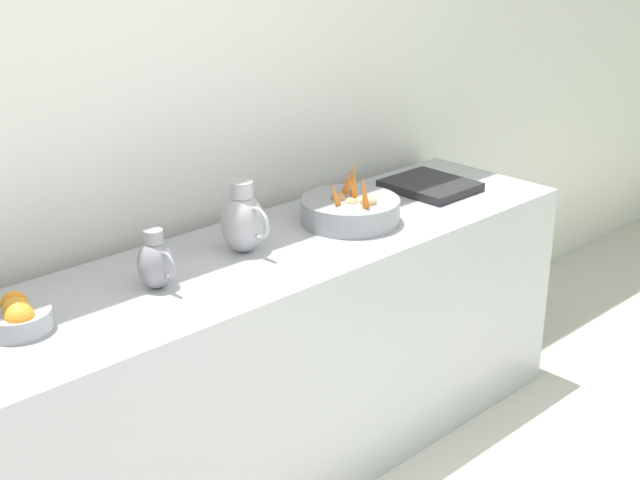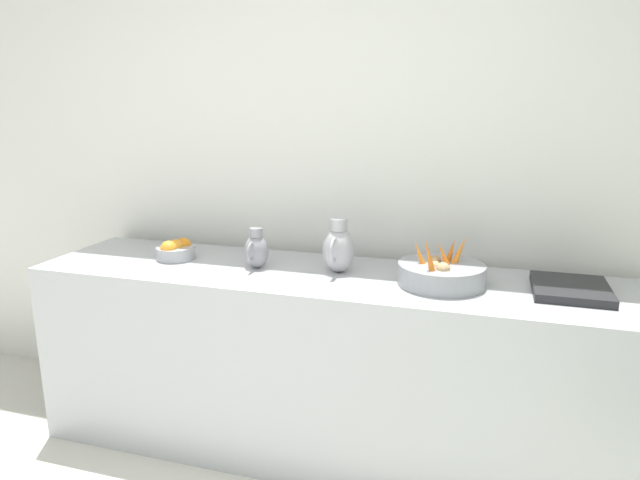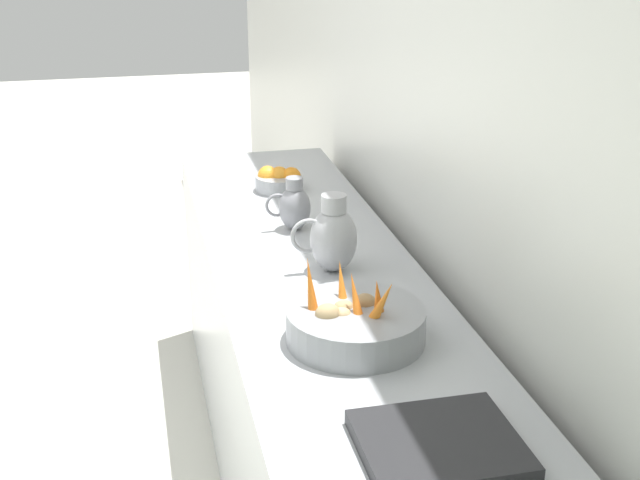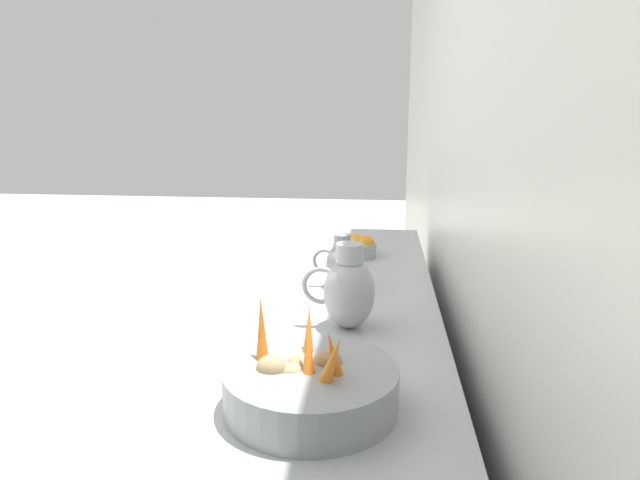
{
  "view_description": "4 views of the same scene",
  "coord_description": "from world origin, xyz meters",
  "px_view_note": "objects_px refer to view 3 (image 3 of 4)",
  "views": [
    {
      "loc": [
        0.66,
        -1.63,
        2.05
      ],
      "look_at": [
        -1.31,
        0.26,
        0.98
      ],
      "focal_mm": 49.47,
      "sensor_mm": 36.0,
      "label": 1
    },
    {
      "loc": [
        0.86,
        0.77,
        1.68
      ],
      "look_at": [
        -1.32,
        0.11,
        1.11
      ],
      "focal_mm": 31.64,
      "sensor_mm": 36.0,
      "label": 2
    },
    {
      "loc": [
        -0.96,
        2.56,
        2.0
      ],
      "look_at": [
        -1.49,
        0.23,
        1.05
      ],
      "focal_mm": 47.97,
      "sensor_mm": 36.0,
      "label": 3
    },
    {
      "loc": [
        -1.64,
        1.68,
        1.52
      ],
      "look_at": [
        -1.45,
        -0.07,
        1.12
      ],
      "focal_mm": 31.4,
      "sensor_mm": 36.0,
      "label": 4
    }
  ],
  "objects_px": {
    "vegetable_colander": "(355,324)",
    "metal_pitcher_tall": "(333,237)",
    "orange_bowl": "(279,180)",
    "metal_pitcher_short": "(294,206)"
  },
  "relations": [
    {
      "from": "vegetable_colander",
      "to": "metal_pitcher_tall",
      "type": "distance_m",
      "value": 0.48
    },
    {
      "from": "metal_pitcher_tall",
      "to": "orange_bowl",
      "type": "bearing_deg",
      "value": -88.46
    },
    {
      "from": "vegetable_colander",
      "to": "orange_bowl",
      "type": "xyz_separation_m",
      "value": [
        -0.03,
        -1.31,
        -0.01
      ]
    },
    {
      "from": "vegetable_colander",
      "to": "orange_bowl",
      "type": "bearing_deg",
      "value": -91.33
    },
    {
      "from": "metal_pitcher_tall",
      "to": "metal_pitcher_short",
      "type": "height_order",
      "value": "metal_pitcher_tall"
    },
    {
      "from": "metal_pitcher_tall",
      "to": "metal_pitcher_short",
      "type": "bearing_deg",
      "value": -82.99
    },
    {
      "from": "metal_pitcher_tall",
      "to": "metal_pitcher_short",
      "type": "distance_m",
      "value": 0.39
    },
    {
      "from": "vegetable_colander",
      "to": "metal_pitcher_tall",
      "type": "relative_size",
      "value": 1.47
    },
    {
      "from": "orange_bowl",
      "to": "metal_pitcher_short",
      "type": "height_order",
      "value": "metal_pitcher_short"
    },
    {
      "from": "metal_pitcher_tall",
      "to": "vegetable_colander",
      "type": "bearing_deg",
      "value": 83.61
    }
  ]
}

